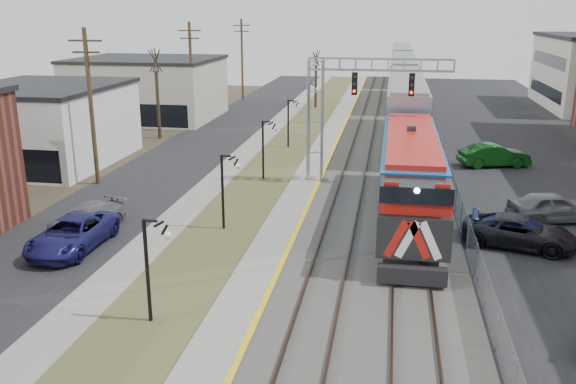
# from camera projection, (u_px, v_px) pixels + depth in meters

# --- Properties ---
(street_west) EXTENTS (7.00, 120.00, 0.04)m
(street_west) POSITION_uv_depth(u_px,v_px,m) (190.00, 152.00, 49.11)
(street_west) COLOR black
(street_west) RESTS_ON ground
(sidewalk) EXTENTS (2.00, 120.00, 0.08)m
(sidewalk) POSITION_uv_depth(u_px,v_px,m) (245.00, 154.00, 48.38)
(sidewalk) COLOR gray
(sidewalk) RESTS_ON ground
(grass_median) EXTENTS (4.00, 120.00, 0.06)m
(grass_median) POSITION_uv_depth(u_px,v_px,m) (282.00, 156.00, 47.89)
(grass_median) COLOR #494F2A
(grass_median) RESTS_ON ground
(platform) EXTENTS (2.00, 120.00, 0.24)m
(platform) POSITION_uv_depth(u_px,v_px,m) (320.00, 156.00, 47.38)
(platform) COLOR gray
(platform) RESTS_ON ground
(ballast_bed) EXTENTS (8.00, 120.00, 0.20)m
(ballast_bed) POSITION_uv_depth(u_px,v_px,m) (384.00, 159.00, 46.58)
(ballast_bed) COLOR #595651
(ballast_bed) RESTS_ON ground
(parking_lot) EXTENTS (16.00, 120.00, 0.04)m
(parking_lot) POSITION_uv_depth(u_px,v_px,m) (550.00, 166.00, 44.66)
(parking_lot) COLOR black
(parking_lot) RESTS_ON ground
(platform_edge) EXTENTS (0.24, 120.00, 0.01)m
(platform_edge) POSITION_uv_depth(u_px,v_px,m) (331.00, 155.00, 47.20)
(platform_edge) COLOR gold
(platform_edge) RESTS_ON platform
(track_near) EXTENTS (1.58, 120.00, 0.15)m
(track_near) POSITION_uv_depth(u_px,v_px,m) (358.00, 155.00, 46.85)
(track_near) COLOR #2D2119
(track_near) RESTS_ON ballast_bed
(track_far) EXTENTS (1.58, 120.00, 0.15)m
(track_far) POSITION_uv_depth(u_px,v_px,m) (405.00, 157.00, 46.29)
(track_far) COLOR #2D2119
(track_far) RESTS_ON ballast_bed
(train) EXTENTS (3.00, 85.85, 5.33)m
(train) POSITION_uv_depth(u_px,v_px,m) (403.00, 88.00, 65.97)
(train) COLOR #13529C
(train) RESTS_ON ground
(signal_gantry) EXTENTS (9.00, 1.07, 8.15)m
(signal_gantry) POSITION_uv_depth(u_px,v_px,m) (342.00, 99.00, 38.84)
(signal_gantry) COLOR gray
(signal_gantry) RESTS_ON ground
(lampposts) EXTENTS (0.14, 62.14, 4.00)m
(lampposts) POSITION_uv_depth(u_px,v_px,m) (224.00, 191.00, 31.54)
(lampposts) COLOR black
(lampposts) RESTS_ON ground
(utility_poles) EXTENTS (0.28, 80.28, 10.00)m
(utility_poles) POSITION_uv_depth(u_px,v_px,m) (91.00, 109.00, 38.72)
(utility_poles) COLOR #4C3823
(utility_poles) RESTS_ON ground
(fence) EXTENTS (0.04, 120.00, 1.60)m
(fence) POSITION_uv_depth(u_px,v_px,m) (441.00, 152.00, 45.70)
(fence) COLOR gray
(fence) RESTS_ON ground
(bare_trees) EXTENTS (12.30, 42.30, 5.95)m
(bare_trees) POSITION_uv_depth(u_px,v_px,m) (191.00, 111.00, 52.22)
(bare_trees) COLOR #382D23
(bare_trees) RESTS_ON ground
(car_lot_c) EXTENTS (5.76, 3.78, 1.47)m
(car_lot_c) POSITION_uv_depth(u_px,v_px,m) (520.00, 233.00, 29.25)
(car_lot_c) COLOR black
(car_lot_c) RESTS_ON ground
(car_lot_d) EXTENTS (5.00, 2.61, 1.38)m
(car_lot_d) POSITION_uv_depth(u_px,v_px,m) (522.00, 230.00, 29.69)
(car_lot_d) COLOR navy
(car_lot_d) RESTS_ON ground
(car_lot_e) EXTENTS (5.05, 2.98, 1.61)m
(car_lot_e) POSITION_uv_depth(u_px,v_px,m) (553.00, 208.00, 32.75)
(car_lot_e) COLOR slate
(car_lot_e) RESTS_ON ground
(car_lot_f) EXTENTS (5.30, 3.02, 1.65)m
(car_lot_f) POSITION_uv_depth(u_px,v_px,m) (494.00, 156.00, 44.35)
(car_lot_f) COLOR #0B3B10
(car_lot_f) RESTS_ON ground
(car_street_a) EXTENTS (2.62, 5.58, 1.54)m
(car_street_a) POSITION_uv_depth(u_px,v_px,m) (72.00, 235.00, 28.93)
(car_street_a) COLOR navy
(car_street_a) RESTS_ON ground
(car_street_b) EXTENTS (3.31, 4.84, 1.30)m
(car_street_b) POSITION_uv_depth(u_px,v_px,m) (86.00, 218.00, 31.59)
(car_street_b) COLOR slate
(car_street_b) RESTS_ON ground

